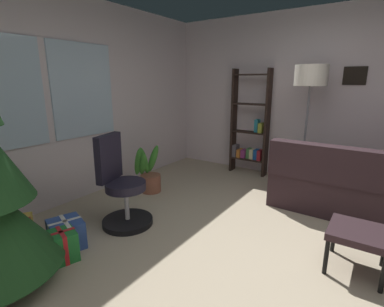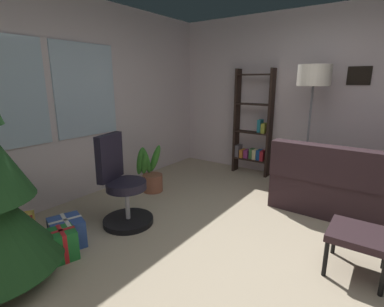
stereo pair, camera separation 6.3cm
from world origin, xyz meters
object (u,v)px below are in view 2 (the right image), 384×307
object	(u,v)px
gift_box_gold	(15,230)
bookshelf	(253,130)
couch	(371,190)
footstool	(359,237)
gift_box_green	(62,244)
floor_lamp	(314,82)
gift_box_blue	(67,232)
office_chair	(122,190)
potted_plant	(150,173)

from	to	relation	value
gift_box_gold	bookshelf	bearing A→B (deg)	-16.37
couch	bookshelf	size ratio (longest dim) A/B	1.11
footstool	gift_box_green	bearing A→B (deg)	120.86
couch	gift_box_gold	xyz separation A→B (m)	(-2.79, 2.83, -0.18)
footstool	floor_lamp	size ratio (longest dim) A/B	0.26
gift_box_gold	floor_lamp	world-z (taller)	floor_lamp
gift_box_blue	floor_lamp	size ratio (longest dim) A/B	0.22
gift_box_green	gift_box_blue	distance (m)	0.21
office_chair	potted_plant	bearing A→B (deg)	25.81
footstool	bookshelf	xyz separation A→B (m)	(1.98, 1.83, 0.45)
office_chair	gift_box_gold	bearing A→B (deg)	147.36
office_chair	floor_lamp	xyz separation A→B (m)	(2.26, -1.38, 1.16)
gift_box_blue	bookshelf	size ratio (longest dim) A/B	0.22
gift_box_gold	potted_plant	xyz separation A→B (m)	(1.80, -0.14, 0.14)
footstool	gift_box_green	size ratio (longest dim) A/B	1.53
footstool	potted_plant	distance (m)	2.72
couch	gift_box_blue	size ratio (longest dim) A/B	5.06
gift_box_green	bookshelf	bearing A→B (deg)	-6.31
bookshelf	potted_plant	distance (m)	1.90
footstool	bookshelf	bearing A→B (deg)	42.76
gift_box_green	gift_box_blue	xyz separation A→B (m)	(0.14, 0.16, -0.00)
gift_box_blue	floor_lamp	distance (m)	3.54
footstool	office_chair	world-z (taller)	office_chair
footstool	potted_plant	size ratio (longest dim) A/B	0.68
gift_box_green	office_chair	distance (m)	0.82
floor_lamp	potted_plant	xyz separation A→B (m)	(-1.36, 1.82, -1.29)
footstool	floor_lamp	distance (m)	2.29
office_chair	bookshelf	bearing A→B (deg)	-9.61
gift_box_gold	office_chair	world-z (taller)	office_chair
office_chair	footstool	bearing A→B (deg)	-76.62
bookshelf	gift_box_gold	bearing A→B (deg)	163.63
gift_box_gold	bookshelf	size ratio (longest dim) A/B	0.25
couch	gift_box_green	bearing A→B (deg)	140.66
bookshelf	footstool	bearing A→B (deg)	-137.24
gift_box_green	footstool	bearing A→B (deg)	-59.14
footstool	bookshelf	world-z (taller)	bookshelf
gift_box_gold	office_chair	distance (m)	1.10
floor_lamp	potted_plant	world-z (taller)	floor_lamp
gift_box_blue	office_chair	bearing A→B (deg)	-8.51
footstool	gift_box_gold	world-z (taller)	footstool
floor_lamp	office_chair	bearing A→B (deg)	148.51
gift_box_gold	office_chair	bearing A→B (deg)	-32.64
gift_box_green	gift_box_gold	bearing A→B (deg)	101.26
gift_box_blue	floor_lamp	bearing A→B (deg)	-27.06
couch	gift_box_blue	bearing A→B (deg)	137.17
floor_lamp	potted_plant	size ratio (longest dim) A/B	2.65
office_chair	floor_lamp	size ratio (longest dim) A/B	0.57
footstool	potted_plant	xyz separation A→B (m)	(0.36, 2.69, -0.06)
footstool	gift_box_blue	xyz separation A→B (m)	(-1.17, 2.35, -0.19)
potted_plant	footstool	bearing A→B (deg)	-97.66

